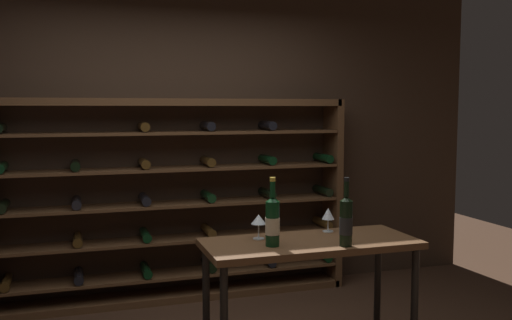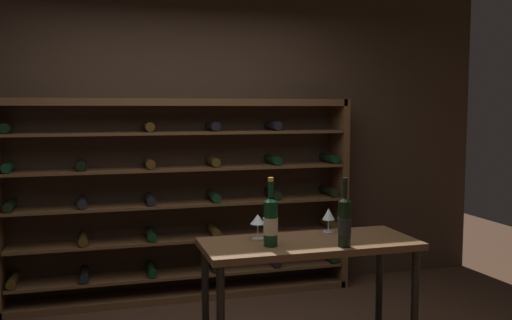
% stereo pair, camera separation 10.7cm
% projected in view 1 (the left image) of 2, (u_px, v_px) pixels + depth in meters
% --- Properties ---
extents(back_wall, '(5.87, 0.10, 2.98)m').
position_uv_depth(back_wall, '(172.00, 125.00, 4.92)').
color(back_wall, '#3D2B1E').
rests_on(back_wall, ground).
extents(wine_rack, '(2.97, 0.32, 1.72)m').
position_uv_depth(wine_rack, '(177.00, 201.00, 4.78)').
color(wine_rack, brown).
rests_on(wine_rack, ground).
extents(tasting_table, '(1.26, 0.52, 0.86)m').
position_uv_depth(tasting_table, '(310.00, 258.00, 3.30)').
color(tasting_table, brown).
rests_on(tasting_table, ground).
extents(wine_bottle_gold_foil, '(0.08, 0.08, 0.39)m').
position_uv_depth(wine_bottle_gold_foil, '(273.00, 221.00, 3.14)').
color(wine_bottle_gold_foil, black).
rests_on(wine_bottle_gold_foil, tasting_table).
extents(wine_bottle_red_label, '(0.07, 0.07, 0.39)m').
position_uv_depth(wine_bottle_red_label, '(346.00, 221.00, 3.14)').
color(wine_bottle_red_label, black).
rests_on(wine_bottle_red_label, tasting_table).
extents(wine_glass_stemmed_right, '(0.08, 0.08, 0.15)m').
position_uv_depth(wine_glass_stemmed_right, '(328.00, 215.00, 3.51)').
color(wine_glass_stemmed_right, silver).
rests_on(wine_glass_stemmed_right, tasting_table).
extents(wine_glass_stemmed_left, '(0.09, 0.09, 0.15)m').
position_uv_depth(wine_glass_stemmed_left, '(258.00, 220.00, 3.32)').
color(wine_glass_stemmed_left, silver).
rests_on(wine_glass_stemmed_left, tasting_table).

